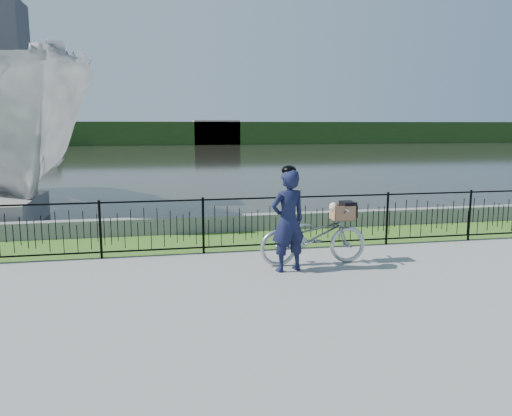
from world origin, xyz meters
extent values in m
plane|color=gray|center=(0.00, 0.00, 0.00)|extent=(120.00, 120.00, 0.00)
cube|color=#416D22|center=(0.00, 2.60, 0.00)|extent=(60.00, 2.00, 0.01)
plane|color=#27281E|center=(0.00, 33.00, 0.00)|extent=(120.00, 120.00, 0.00)
cube|color=gray|center=(0.00, 3.60, 0.20)|extent=(60.00, 0.30, 0.40)
cube|color=#28471B|center=(0.00, 60.00, 1.50)|extent=(120.00, 6.00, 3.00)
cube|color=#B2A08F|center=(-18.00, 58.00, 2.00)|extent=(8.00, 4.00, 4.00)
cube|color=#B2A08F|center=(6.00, 58.50, 1.60)|extent=(6.00, 3.00, 3.20)
imported|color=#A9AEB5|center=(0.94, 0.40, 0.53)|extent=(2.04, 0.71, 1.07)
cube|color=black|center=(1.51, 0.40, 0.83)|extent=(0.38, 0.18, 0.02)
cube|color=#8E6142|center=(1.51, 0.40, 0.83)|extent=(0.42, 0.31, 0.01)
cube|color=#8E6142|center=(1.51, 0.55, 0.97)|extent=(0.42, 0.01, 0.28)
cube|color=#8E6142|center=(1.51, 0.25, 0.97)|extent=(0.42, 0.02, 0.28)
cube|color=#8E6142|center=(1.71, 0.40, 0.97)|extent=(0.02, 0.31, 0.28)
cube|color=#8E6142|center=(1.30, 0.40, 0.97)|extent=(0.02, 0.31, 0.28)
cube|color=black|center=(1.60, 0.40, 1.14)|extent=(0.23, 0.33, 0.06)
cube|color=black|center=(1.73, 0.40, 0.99)|extent=(0.02, 0.33, 0.22)
ellipsoid|color=silver|center=(1.49, 0.40, 0.96)|extent=(0.31, 0.22, 0.20)
sphere|color=silver|center=(1.32, 0.38, 1.09)|extent=(0.15, 0.15, 0.15)
sphere|color=silver|center=(1.27, 0.36, 1.06)|extent=(0.07, 0.07, 0.07)
sphere|color=black|center=(1.24, 0.35, 1.05)|extent=(0.02, 0.02, 0.02)
cone|color=#8E5E3B|center=(1.32, 0.44, 1.15)|extent=(0.06, 0.08, 0.08)
cone|color=#8E5E3B|center=(1.34, 0.34, 1.15)|extent=(0.06, 0.08, 0.08)
imported|color=#131836|center=(0.36, 0.07, 0.91)|extent=(0.75, 0.59, 1.82)
ellipsoid|color=black|center=(0.36, 0.07, 1.80)|extent=(0.26, 0.29, 0.18)
camera|label=1|loc=(-1.88, -8.30, 2.58)|focal=35.00mm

